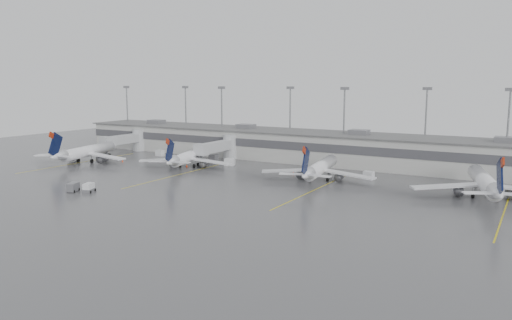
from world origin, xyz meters
The scene contains 19 objects.
ground centered at (0.00, 0.00, 0.00)m, with size 260.00×260.00×0.00m, color #4C4B4E.
terminal centered at (-0.01, 57.98, 4.17)m, with size 152.00×17.00×9.45m.
light_masts centered at (0.00, 63.75, 12.03)m, with size 142.40×8.00×20.60m.
jet_bridge_left centered at (-55.50, 45.72, 3.87)m, with size 4.00×17.20×7.00m.
jet_bridge_right centered at (-20.50, 45.72, 3.87)m, with size 4.00×17.20×7.00m.
stand_markings centered at (0.00, 24.00, 0.01)m, with size 105.25×40.00×0.01m.
jet_far_left centered at (-51.22, 24.52, 3.07)m, with size 26.39×29.95×9.88m.
jet_mid_left centered at (-22.03, 32.15, 2.80)m, with size 23.78×27.05×9.00m.
jet_mid_right centered at (14.43, 33.03, 2.91)m, with size 25.54×28.84×9.37m.
jet_far_right centered at (48.46, 32.72, 3.11)m, with size 26.69×30.30×10.00m.
baggage_tug centered at (-20.94, -1.41, 0.71)m, with size 2.67×3.27×1.82m.
baggage_cart centered at (-24.14, -2.61, 0.93)m, with size 2.51×3.18×1.79m.
gse_uld_a centered at (-41.99, 44.39, 0.84)m, with size 2.38×1.58×1.68m, color white.
gse_uld_b centered at (-14.31, 40.25, 0.92)m, with size 2.59×1.73×1.84m, color white.
gse_uld_c centered at (23.19, 41.21, 0.80)m, with size 2.26×1.51×1.60m, color white.
gse_loader centered at (-21.92, 43.73, 0.94)m, with size 1.89×3.02×1.89m, color slate.
cone_a centered at (-43.26, 30.24, 0.35)m, with size 0.43×0.43×0.69m, color #FF3605.
cone_b centered at (-22.53, 32.37, 0.40)m, with size 0.50×0.50×0.79m, color #FF3605.
cone_c centered at (5.86, 37.37, 0.36)m, with size 0.46×0.46×0.73m, color #FF3605.
Camera 1 is at (57.25, -69.32, 21.85)m, focal length 35.00 mm.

